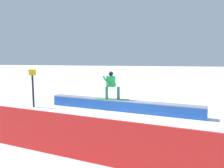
% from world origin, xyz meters
% --- Properties ---
extents(ground_plane, '(120.00, 120.00, 0.00)m').
position_xyz_m(ground_plane, '(0.00, 0.00, 0.00)').
color(ground_plane, white).
extents(grind_box, '(7.43, 1.75, 0.52)m').
position_xyz_m(grind_box, '(0.00, 0.00, 0.24)').
color(grind_box, blue).
rests_on(grind_box, ground_plane).
extents(snowboarder, '(1.60, 0.46, 1.34)m').
position_xyz_m(snowboarder, '(0.49, -0.07, 1.24)').
color(snowboarder, '#368451').
rests_on(snowboarder, grind_box).
extents(safety_fence, '(13.03, 2.32, 1.11)m').
position_xyz_m(safety_fence, '(0.00, 5.00, 0.56)').
color(safety_fence, red).
rests_on(safety_fence, ground_plane).
extents(trail_marker, '(0.40, 0.10, 1.92)m').
position_xyz_m(trail_marker, '(4.50, 0.23, 1.03)').
color(trail_marker, '#262628').
rests_on(trail_marker, ground_plane).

